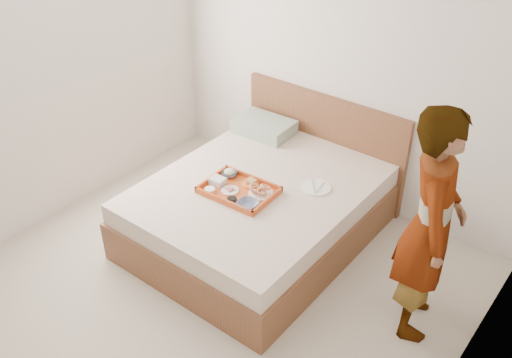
{
  "coord_description": "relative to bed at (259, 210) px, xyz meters",
  "views": [
    {
      "loc": [
        2.23,
        -2.02,
        3.1
      ],
      "look_at": [
        -0.05,
        0.9,
        0.65
      ],
      "focal_mm": 40.07,
      "sensor_mm": 36.0,
      "label": 1
    }
  ],
  "objects": [
    {
      "name": "wall_left",
      "position": [
        -1.65,
        -1.0,
        1.04
      ],
      "size": [
        0.01,
        4.0,
        2.6
      ],
      "primitive_type": "cube",
      "color": "silver",
      "rests_on": "ground"
    },
    {
      "name": "wall_right",
      "position": [
        1.85,
        -1.0,
        1.04
      ],
      "size": [
        0.01,
        4.0,
        2.6
      ],
      "primitive_type": "cube",
      "color": "silver",
      "rests_on": "ground"
    },
    {
      "name": "navy_bowl_big",
      "position": [
        0.14,
        -0.31,
        0.3
      ],
      "size": [
        0.17,
        0.17,
        0.04
      ],
      "primitive_type": "imported",
      "rotation": [
        0.0,
        0.0,
        0.05
      ],
      "color": "#152849",
      "rests_on": "tray"
    },
    {
      "name": "cheese_round",
      "position": [
        -0.22,
        -0.34,
        0.29
      ],
      "size": [
        0.09,
        0.09,
        0.03
      ],
      "primitive_type": "cylinder",
      "rotation": [
        0.0,
        0.0,
        0.05
      ],
      "color": "white",
      "rests_on": "tray"
    },
    {
      "name": "plastic_tub",
      "position": [
        -0.25,
        -0.22,
        0.31
      ],
      "size": [
        0.12,
        0.1,
        0.05
      ],
      "primitive_type": "cube",
      "rotation": [
        0.0,
        0.0,
        0.05
      ],
      "color": "silver",
      "rests_on": "tray"
    },
    {
      "name": "bed",
      "position": [
        0.0,
        0.0,
        0.0
      ],
      "size": [
        1.65,
        2.0,
        0.53
      ],
      "primitive_type": "cube",
      "color": "brown",
      "rests_on": "ground"
    },
    {
      "name": "ground",
      "position": [
        0.1,
        -1.0,
        -0.27
      ],
      "size": [
        3.5,
        4.0,
        0.01
      ],
      "primitive_type": "cube",
      "color": "beige",
      "rests_on": "ground"
    },
    {
      "name": "headboard",
      "position": [
        0.0,
        0.97,
        0.21
      ],
      "size": [
        1.65,
        0.06,
        0.95
      ],
      "primitive_type": "cube",
      "color": "brown",
      "rests_on": "ground"
    },
    {
      "name": "tray",
      "position": [
        -0.05,
        -0.19,
        0.29
      ],
      "size": [
        0.58,
        0.44,
        0.05
      ],
      "primitive_type": "cube",
      "rotation": [
        0.0,
        0.0,
        0.05
      ],
      "color": "#CB4F19",
      "rests_on": "bed"
    },
    {
      "name": "bread_plate",
      "position": [
        -0.04,
        -0.06,
        0.29
      ],
      "size": [
        0.14,
        0.14,
        0.01
      ],
      "primitive_type": "cylinder",
      "rotation": [
        0.0,
        0.0,
        0.05
      ],
      "color": "orange",
      "rests_on": "tray"
    },
    {
      "name": "wall_back",
      "position": [
        0.1,
        1.0,
        1.04
      ],
      "size": [
        3.5,
        0.01,
        2.6
      ],
      "primitive_type": "cube",
      "color": "silver",
      "rests_on": "ground"
    },
    {
      "name": "salad_bowl",
      "position": [
        -0.25,
        -0.07,
        0.3
      ],
      "size": [
        0.13,
        0.13,
        0.04
      ],
      "primitive_type": "imported",
      "rotation": [
        0.0,
        0.0,
        0.05
      ],
      "color": "#152849",
      "rests_on": "tray"
    },
    {
      "name": "pillow",
      "position": [
        -0.49,
        0.71,
        0.33
      ],
      "size": [
        0.54,
        0.38,
        0.13
      ],
      "primitive_type": "cube",
      "rotation": [
        0.0,
        0.0,
        0.04
      ],
      "color": "gray",
      "rests_on": "bed"
    },
    {
      "name": "dinner_plate",
      "position": [
        0.4,
        0.24,
        0.27
      ],
      "size": [
        0.31,
        0.31,
        0.01
      ],
      "primitive_type": "cylinder",
      "rotation": [
        0.0,
        0.0,
        0.37
      ],
      "color": "white",
      "rests_on": "bed"
    },
    {
      "name": "meat_plate",
      "position": [
        -0.1,
        -0.24,
        0.29
      ],
      "size": [
        0.15,
        0.15,
        0.01
      ],
      "primitive_type": "cylinder",
      "rotation": [
        0.0,
        0.0,
        0.05
      ],
      "color": "white",
      "rests_on": "tray"
    },
    {
      "name": "person",
      "position": [
        1.44,
        -0.07,
        0.58
      ],
      "size": [
        0.61,
        0.72,
        1.69
      ],
      "primitive_type": "imported",
      "rotation": [
        0.0,
        0.0,
        1.97
      ],
      "color": "beige",
      "rests_on": "ground"
    },
    {
      "name": "prawn_plate",
      "position": [
        0.12,
        -0.12,
        0.29
      ],
      "size": [
        0.2,
        0.2,
        0.01
      ],
      "primitive_type": "cylinder",
      "rotation": [
        0.0,
        0.0,
        0.05
      ],
      "color": "white",
      "rests_on": "tray"
    },
    {
      "name": "sauce_dish",
      "position": [
        0.0,
        -0.34,
        0.3
      ],
      "size": [
        0.09,
        0.09,
        0.03
      ],
      "primitive_type": "cylinder",
      "rotation": [
        0.0,
        0.0,
        0.05
      ],
      "color": "black",
      "rests_on": "tray"
    }
  ]
}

